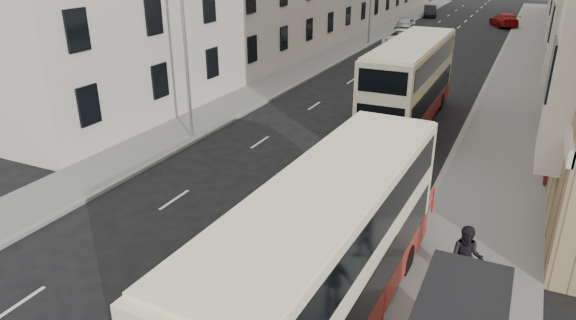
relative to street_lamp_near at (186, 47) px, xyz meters
The scene contains 16 objects.
ground 14.35m from the street_lamp_near, 62.11° to the right, with size 200.00×200.00×0.00m, color black.
pavement_right 23.47m from the street_lamp_near, 51.44° to the left, with size 4.00×120.00×0.15m, color slate.
pavement_left 18.60m from the street_lamp_near, 93.66° to the left, with size 3.00×120.00×0.15m, color slate.
kerb_right 22.30m from the street_lamp_near, 55.55° to the left, with size 0.25×120.00×0.15m, color gray.
kerb_left 18.57m from the street_lamp_near, 88.89° to the left, with size 0.25×120.00×0.15m, color gray.
road_markings 33.92m from the street_lamp_near, 79.11° to the left, with size 10.00×110.00×0.01m, color silver, non-canonical shape.
guard_railing 14.56m from the street_lamp_near, 26.38° to the right, with size 0.06×6.56×1.01m.
street_lamp_near is the anchor object (origin of this frame).
double_decker_front 15.56m from the street_lamp_near, 42.39° to the right, with size 2.83×10.86×4.30m.
double_decker_rear 11.84m from the street_lamp_near, 37.01° to the left, with size 2.64×11.36×4.52m.
pedestrian_mid 16.29m from the street_lamp_near, 26.44° to the right, with size 0.92×0.72×1.90m, color black.
pedestrian_far 17.38m from the street_lamp_near, 34.36° to the right, with size 1.04×0.43×1.77m, color black.
white_van 30.33m from the street_lamp_near, 83.75° to the left, with size 2.75×5.97×1.66m, color white.
car_silver 40.42m from the street_lamp_near, 88.36° to the left, with size 1.82×4.52×1.54m, color #B9BBC1.
car_dark 54.64m from the street_lamp_near, 88.79° to the left, with size 1.62×4.64×1.53m, color black.
car_red 50.15m from the street_lamp_near, 77.10° to the left, with size 2.25×5.53×1.60m, color #900C08.
Camera 1 is at (8.61, -8.11, 9.09)m, focal length 32.00 mm.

